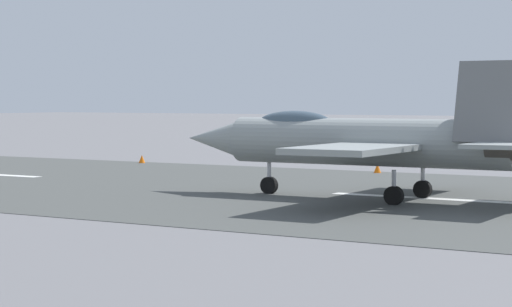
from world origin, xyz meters
name	(u,v)px	position (x,y,z in m)	size (l,w,h in m)	color
ground_plane	(405,198)	(0.00, 0.00, 0.00)	(400.00, 400.00, 0.00)	slate
runway_strip	(405,197)	(-0.02, 0.00, 0.01)	(240.00, 26.00, 0.02)	#464846
fighter_jet	(367,140)	(1.10, 1.52, 2.46)	(16.58, 13.45, 5.66)	gray
marker_cone_mid	(377,168)	(6.63, -12.11, 0.28)	(0.44, 0.44, 0.55)	orange
marker_cone_far	(142,159)	(23.31, -12.11, 0.28)	(0.44, 0.44, 0.55)	orange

